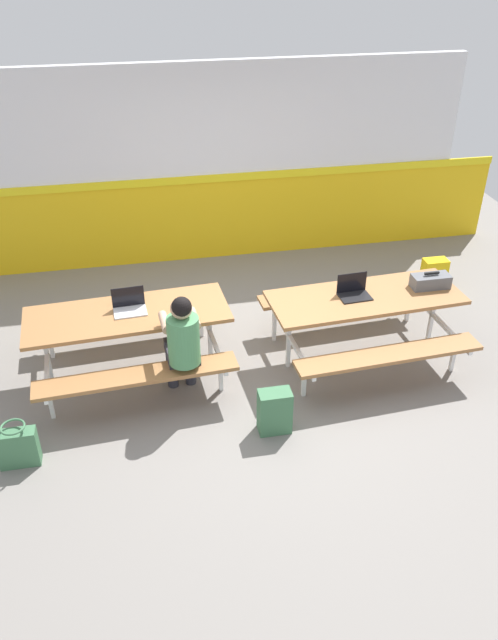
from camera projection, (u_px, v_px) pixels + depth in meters
The scene contains 11 objects.
ground_plane at pixel (250, 369), 6.69m from camera, with size 10.00×10.00×0.02m, color gray.
accent_backdrop at pixel (210, 170), 8.28m from camera, with size 8.00×0.14×2.60m.
picnic_table_left at pixel (129, 327), 6.31m from camera, with size 2.05×1.67×0.74m.
picnic_table_right at pixel (364, 309), 6.59m from camera, with size 2.05×1.67×0.74m.
student_nearer at pixel (182, 340), 5.88m from camera, with size 0.38×0.53×1.21m.
laptop_silver at pixel (129, 306), 6.23m from camera, with size 0.33×0.24×0.22m.
laptop_dark at pixel (354, 292), 6.48m from camera, with size 0.33×0.24×0.22m.
toolbox_grey at pixel (430, 281), 6.62m from camera, with size 0.40×0.18×0.18m.
backpack_dark at pixel (274, 411), 5.77m from camera, with size 0.30×0.22×0.44m.
tote_bag_bright at pixel (18, 447), 5.41m from camera, with size 0.34×0.21×0.43m.
satchel_spare at pixel (433, 275), 7.98m from camera, with size 0.30×0.22×0.44m.
Camera 1 is at (-1.05, -5.28, 4.01)m, focal length 35.45 mm.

